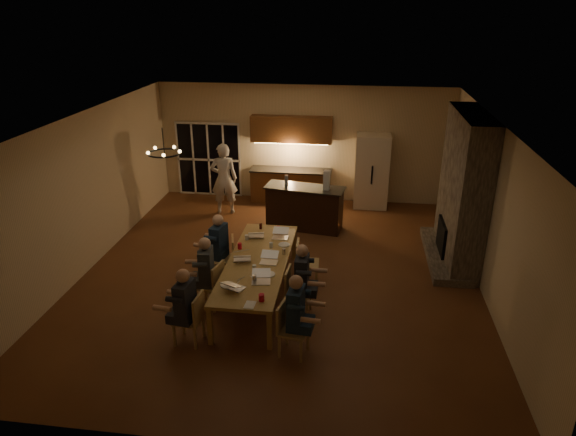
# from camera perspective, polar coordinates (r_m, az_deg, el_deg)

# --- Properties ---
(floor) EXTENTS (9.00, 9.00, 0.00)m
(floor) POSITION_cam_1_polar(r_m,az_deg,el_deg) (10.70, -0.95, -6.22)
(floor) COLOR brown
(floor) RESTS_ON ground
(back_wall) EXTENTS (8.00, 0.04, 3.20)m
(back_wall) POSITION_cam_1_polar(r_m,az_deg,el_deg) (14.30, 1.71, 8.27)
(back_wall) COLOR beige
(back_wall) RESTS_ON ground
(left_wall) EXTENTS (0.04, 9.00, 3.20)m
(left_wall) POSITION_cam_1_polar(r_m,az_deg,el_deg) (11.31, -21.61, 2.65)
(left_wall) COLOR beige
(left_wall) RESTS_ON ground
(right_wall) EXTENTS (0.04, 9.00, 3.20)m
(right_wall) POSITION_cam_1_polar(r_m,az_deg,el_deg) (10.25, 21.80, 0.61)
(right_wall) COLOR beige
(right_wall) RESTS_ON ground
(ceiling) EXTENTS (8.00, 9.00, 0.04)m
(ceiling) POSITION_cam_1_polar(r_m,az_deg,el_deg) (9.56, -1.08, 10.91)
(ceiling) COLOR white
(ceiling) RESTS_ON back_wall
(french_doors) EXTENTS (1.86, 0.08, 2.10)m
(french_doors) POSITION_cam_1_polar(r_m,az_deg,el_deg) (14.91, -8.77, 6.43)
(french_doors) COLOR black
(french_doors) RESTS_ON ground
(fireplace) EXTENTS (0.58, 2.50, 3.20)m
(fireplace) POSITION_cam_1_polar(r_m,az_deg,el_deg) (11.28, 18.91, 2.98)
(fireplace) COLOR #706558
(fireplace) RESTS_ON ground
(kitchenette) EXTENTS (2.24, 0.68, 2.40)m
(kitchenette) POSITION_cam_1_polar(r_m,az_deg,el_deg) (14.13, 0.34, 6.42)
(kitchenette) COLOR brown
(kitchenette) RESTS_ON ground
(refrigerator) EXTENTS (0.90, 0.68, 2.00)m
(refrigerator) POSITION_cam_1_polar(r_m,az_deg,el_deg) (14.04, 9.29, 5.16)
(refrigerator) COLOR beige
(refrigerator) RESTS_ON ground
(dining_table) EXTENTS (1.10, 3.34, 0.75)m
(dining_table) POSITION_cam_1_polar(r_m,az_deg,el_deg) (9.80, -3.34, -6.67)
(dining_table) COLOR #AF8046
(dining_table) RESTS_ON ground
(bar_island) EXTENTS (2.00, 0.98, 1.08)m
(bar_island) POSITION_cam_1_polar(r_m,az_deg,el_deg) (12.60, 1.84, 1.14)
(bar_island) COLOR black
(bar_island) RESTS_ON ground
(chair_left_near) EXTENTS (0.48, 0.48, 0.89)m
(chair_left_near) POSITION_cam_1_polar(r_m,az_deg,el_deg) (8.67, -11.05, -10.88)
(chair_left_near) COLOR tan
(chair_left_near) RESTS_ON ground
(chair_left_mid) EXTENTS (0.53, 0.53, 0.89)m
(chair_left_mid) POSITION_cam_1_polar(r_m,az_deg,el_deg) (9.54, -8.76, -7.33)
(chair_left_mid) COLOR tan
(chair_left_mid) RESTS_ON ground
(chair_left_far) EXTENTS (0.54, 0.54, 0.89)m
(chair_left_far) POSITION_cam_1_polar(r_m,az_deg,el_deg) (10.42, -7.18, -4.49)
(chair_left_far) COLOR tan
(chair_left_far) RESTS_ON ground
(chair_right_near) EXTENTS (0.52, 0.52, 0.89)m
(chair_right_near) POSITION_cam_1_polar(r_m,az_deg,el_deg) (8.25, 0.65, -12.32)
(chair_right_near) COLOR tan
(chair_right_near) RESTS_ON ground
(chair_right_mid) EXTENTS (0.47, 0.47, 0.89)m
(chair_right_mid) POSITION_cam_1_polar(r_m,az_deg,el_deg) (9.20, 1.22, -8.25)
(chair_right_mid) COLOR tan
(chair_right_mid) RESTS_ON ground
(chair_right_far) EXTENTS (0.46, 0.46, 0.89)m
(chair_right_far) POSITION_cam_1_polar(r_m,az_deg,el_deg) (10.19, 2.20, -4.98)
(chair_right_far) COLOR tan
(chair_right_far) RESTS_ON ground
(person_left_near) EXTENTS (0.67, 0.67, 1.38)m
(person_left_near) POSITION_cam_1_polar(r_m,az_deg,el_deg) (8.49, -11.30, -9.73)
(person_left_near) COLOR #272A32
(person_left_near) RESTS_ON ground
(person_right_near) EXTENTS (0.66, 0.66, 1.38)m
(person_right_near) POSITION_cam_1_polar(r_m,az_deg,el_deg) (8.16, 0.87, -10.67)
(person_right_near) COLOR #1C2D47
(person_right_near) RESTS_ON ground
(person_left_mid) EXTENTS (0.66, 0.66, 1.38)m
(person_left_mid) POSITION_cam_1_polar(r_m,az_deg,el_deg) (9.44, -9.03, -5.99)
(person_left_mid) COLOR #363C40
(person_left_mid) RESTS_ON ground
(person_right_mid) EXTENTS (0.61, 0.61, 1.38)m
(person_right_mid) POSITION_cam_1_polar(r_m,az_deg,el_deg) (9.07, 1.54, -6.94)
(person_right_mid) COLOR #272A32
(person_right_mid) RESTS_ON ground
(person_left_far) EXTENTS (0.71, 0.71, 1.38)m
(person_left_far) POSITION_cam_1_polar(r_m,az_deg,el_deg) (10.35, -7.63, -3.18)
(person_left_far) COLOR #1C2D47
(person_left_far) RESTS_ON ground
(standing_person) EXTENTS (0.77, 0.58, 1.89)m
(standing_person) POSITION_cam_1_polar(r_m,az_deg,el_deg) (13.52, -7.13, 4.35)
(standing_person) COLOR silver
(standing_person) RESTS_ON ground
(chandelier) EXTENTS (0.60, 0.60, 0.03)m
(chandelier) POSITION_cam_1_polar(r_m,az_deg,el_deg) (9.35, -13.57, 7.03)
(chandelier) COLOR black
(chandelier) RESTS_ON ceiling
(laptop_a) EXTENTS (0.41, 0.39, 0.23)m
(laptop_a) POSITION_cam_1_polar(r_m,az_deg,el_deg) (8.72, -5.93, -7.10)
(laptop_a) COLOR silver
(laptop_a) RESTS_ON dining_table
(laptop_b) EXTENTS (0.36, 0.32, 0.23)m
(laptop_b) POSITION_cam_1_polar(r_m,az_deg,el_deg) (8.85, -3.02, -6.51)
(laptop_b) COLOR silver
(laptop_b) RESTS_ON dining_table
(laptop_c) EXTENTS (0.37, 0.34, 0.23)m
(laptop_c) POSITION_cam_1_polar(r_m,az_deg,el_deg) (9.62, -5.12, -4.02)
(laptop_c) COLOR silver
(laptop_c) RESTS_ON dining_table
(laptop_d) EXTENTS (0.33, 0.29, 0.23)m
(laptop_d) POSITION_cam_1_polar(r_m,az_deg,el_deg) (9.47, -2.16, -4.39)
(laptop_d) COLOR silver
(laptop_d) RESTS_ON dining_table
(laptop_e) EXTENTS (0.37, 0.34, 0.23)m
(laptop_e) POSITION_cam_1_polar(r_m,az_deg,el_deg) (10.54, -3.56, -1.47)
(laptop_e) COLOR silver
(laptop_e) RESTS_ON dining_table
(laptop_f) EXTENTS (0.32, 0.29, 0.23)m
(laptop_f) POSITION_cam_1_polar(r_m,az_deg,el_deg) (10.44, -0.88, -1.67)
(laptop_f) COLOR silver
(laptop_f) RESTS_ON dining_table
(mug_front) EXTENTS (0.07, 0.07, 0.10)m
(mug_front) POSITION_cam_1_polar(r_m,az_deg,el_deg) (9.27, -3.77, -5.51)
(mug_front) COLOR white
(mug_front) RESTS_ON dining_table
(mug_mid) EXTENTS (0.07, 0.07, 0.10)m
(mug_mid) POSITION_cam_1_polar(r_m,az_deg,el_deg) (10.09, -1.90, -3.01)
(mug_mid) COLOR white
(mug_mid) RESTS_ON dining_table
(mug_back) EXTENTS (0.08, 0.08, 0.10)m
(mug_back) POSITION_cam_1_polar(r_m,az_deg,el_deg) (10.43, -4.61, -2.15)
(mug_back) COLOR white
(mug_back) RESTS_ON dining_table
(redcup_near) EXTENTS (0.09, 0.09, 0.12)m
(redcup_near) POSITION_cam_1_polar(r_m,az_deg,el_deg) (8.36, -2.96, -8.82)
(redcup_near) COLOR red
(redcup_near) RESTS_ON dining_table
(redcup_mid) EXTENTS (0.08, 0.08, 0.12)m
(redcup_mid) POSITION_cam_1_polar(r_m,az_deg,el_deg) (10.06, -5.39, -3.12)
(redcup_mid) COLOR red
(redcup_mid) RESTS_ON dining_table
(redcup_far) EXTENTS (0.08, 0.08, 0.12)m
(redcup_far) POSITION_cam_1_polar(r_m,az_deg,el_deg) (10.75, -1.12, -1.24)
(redcup_far) COLOR red
(redcup_far) RESTS_ON dining_table
(can_silver) EXTENTS (0.07, 0.07, 0.12)m
(can_silver) POSITION_cam_1_polar(r_m,az_deg,el_deg) (8.91, -3.74, -6.69)
(can_silver) COLOR #B2B2B7
(can_silver) RESTS_ON dining_table
(can_cola) EXTENTS (0.06, 0.06, 0.12)m
(can_cola) POSITION_cam_1_polar(r_m,az_deg,el_deg) (10.89, -3.06, -0.93)
(can_cola) COLOR #3F0F0C
(can_cola) RESTS_ON dining_table
(can_right) EXTENTS (0.07, 0.07, 0.12)m
(can_right) POSITION_cam_1_polar(r_m,az_deg,el_deg) (9.80, -0.47, -3.74)
(can_right) COLOR #B2B2B7
(can_right) RESTS_ON dining_table
(plate_near) EXTENTS (0.23, 0.23, 0.02)m
(plate_near) POSITION_cam_1_polar(r_m,az_deg,el_deg) (9.13, -2.15, -6.26)
(plate_near) COLOR white
(plate_near) RESTS_ON dining_table
(plate_left) EXTENTS (0.24, 0.24, 0.02)m
(plate_left) POSITION_cam_1_polar(r_m,az_deg,el_deg) (8.86, -6.75, -7.40)
(plate_left) COLOR white
(plate_left) RESTS_ON dining_table
(plate_far) EXTENTS (0.23, 0.23, 0.02)m
(plate_far) POSITION_cam_1_polar(r_m,az_deg,el_deg) (10.19, -0.44, -2.98)
(plate_far) COLOR white
(plate_far) RESTS_ON dining_table
(notepad) EXTENTS (0.17, 0.24, 0.01)m
(notepad) POSITION_cam_1_polar(r_m,az_deg,el_deg) (8.29, -4.26, -9.61)
(notepad) COLOR white
(notepad) RESTS_ON dining_table
(bar_bottle) EXTENTS (0.09, 0.09, 0.24)m
(bar_bottle) POSITION_cam_1_polar(r_m,az_deg,el_deg) (12.54, -0.18, 4.26)
(bar_bottle) COLOR #99999E
(bar_bottle) RESTS_ON bar_island
(bar_blender) EXTENTS (0.17, 0.17, 0.47)m
(bar_blender) POSITION_cam_1_polar(r_m,az_deg,el_deg) (12.19, 4.33, 4.21)
(bar_blender) COLOR silver
(bar_blender) RESTS_ON bar_island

